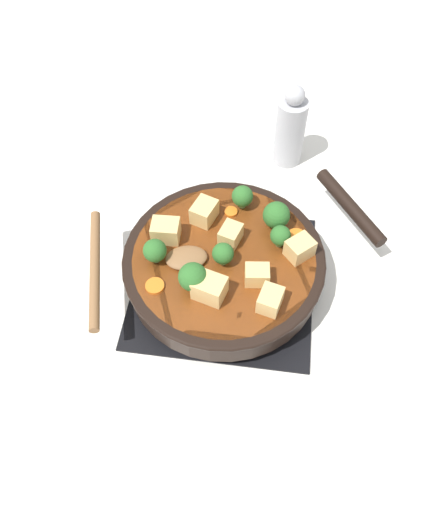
# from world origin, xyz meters

# --- Properties ---
(ground_plane) EXTENTS (2.40, 2.40, 0.00)m
(ground_plane) POSITION_xyz_m (0.00, 0.00, 0.00)
(ground_plane) COLOR white
(front_burner_grate) EXTENTS (0.31, 0.31, 0.03)m
(front_burner_grate) POSITION_xyz_m (0.00, 0.00, 0.01)
(front_burner_grate) COLOR black
(front_burner_grate) RESTS_ON ground_plane
(skillet_pan) EXTENTS (0.39, 0.44, 0.05)m
(skillet_pan) POSITION_xyz_m (-0.00, 0.00, 0.05)
(skillet_pan) COLOR black
(skillet_pan) RESTS_ON front_burner_grate
(wooden_spoon) EXTENTS (0.22, 0.22, 0.02)m
(wooden_spoon) POSITION_xyz_m (0.04, -0.14, 0.08)
(wooden_spoon) COLOR brown
(wooden_spoon) RESTS_ON skillet_pan
(tofu_cube_center_large) EXTENTS (0.05, 0.06, 0.04)m
(tofu_cube_center_large) POSITION_xyz_m (0.08, -0.01, 0.10)
(tofu_cube_center_large) COLOR #DBB770
(tofu_cube_center_large) RESTS_ON skillet_pan
(tofu_cube_near_handle) EXTENTS (0.03, 0.04, 0.03)m
(tofu_cube_near_handle) POSITION_xyz_m (0.04, 0.06, 0.09)
(tofu_cube_near_handle) COLOR #DBB770
(tofu_cube_near_handle) RESTS_ON skillet_pan
(tofu_cube_east_chunk) EXTENTS (0.05, 0.05, 0.04)m
(tofu_cube_east_chunk) POSITION_xyz_m (-0.07, -0.04, 0.09)
(tofu_cube_east_chunk) COLOR #DBB770
(tofu_cube_east_chunk) RESTS_ON skillet_pan
(tofu_cube_west_chunk) EXTENTS (0.05, 0.04, 0.03)m
(tofu_cube_west_chunk) POSITION_xyz_m (-0.03, 0.01, 0.09)
(tofu_cube_west_chunk) COLOR #DBB770
(tofu_cube_west_chunk) RESTS_ON skillet_pan
(tofu_cube_back_piece) EXTENTS (0.05, 0.04, 0.03)m
(tofu_cube_back_piece) POSITION_xyz_m (0.08, 0.08, 0.09)
(tofu_cube_back_piece) COLOR #DBB770
(tofu_cube_back_piece) RESTS_ON skillet_pan
(tofu_cube_front_piece) EXTENTS (0.04, 0.05, 0.04)m
(tofu_cube_front_piece) POSITION_xyz_m (-0.03, -0.10, 0.09)
(tofu_cube_front_piece) COLOR #DBB770
(tofu_cube_front_piece) RESTS_ON skillet_pan
(tofu_cube_mid_small) EXTENTS (0.05, 0.05, 0.03)m
(tofu_cube_mid_small) POSITION_xyz_m (-0.02, 0.12, 0.09)
(tofu_cube_mid_small) COLOR #DBB770
(tofu_cube_mid_small) RESTS_ON skillet_pan
(broccoli_floret_near_spoon) EXTENTS (0.04, 0.04, 0.04)m
(broccoli_floret_near_spoon) POSITION_xyz_m (0.01, -0.00, 0.10)
(broccoli_floret_near_spoon) COLOR #709956
(broccoli_floret_near_spoon) RESTS_ON skillet_pan
(broccoli_floret_center_top) EXTENTS (0.05, 0.05, 0.05)m
(broccoli_floret_center_top) POSITION_xyz_m (-0.07, 0.08, 0.10)
(broccoli_floret_center_top) COLOR #709956
(broccoli_floret_center_top) RESTS_ON skillet_pan
(broccoli_floret_east_rim) EXTENTS (0.03, 0.03, 0.04)m
(broccoli_floret_east_rim) POSITION_xyz_m (-0.03, 0.09, 0.10)
(broccoli_floret_east_rim) COLOR #709956
(broccoli_floret_east_rim) RESTS_ON skillet_pan
(broccoli_floret_west_rim) EXTENTS (0.05, 0.05, 0.05)m
(broccoli_floret_west_rim) POSITION_xyz_m (0.06, -0.04, 0.10)
(broccoli_floret_west_rim) COLOR #709956
(broccoli_floret_west_rim) RESTS_ON skillet_pan
(broccoli_floret_north_edge) EXTENTS (0.04, 0.04, 0.04)m
(broccoli_floret_north_edge) POSITION_xyz_m (-0.11, 0.02, 0.10)
(broccoli_floret_north_edge) COLOR #709956
(broccoli_floret_north_edge) RESTS_ON skillet_pan
(broccoli_floret_south_cluster) EXTENTS (0.04, 0.04, 0.05)m
(broccoli_floret_south_cluster) POSITION_xyz_m (0.02, -0.11, 0.10)
(broccoli_floret_south_cluster) COLOR #709956
(broccoli_floret_south_cluster) RESTS_ON skillet_pan
(carrot_slice_orange_thin) EXTENTS (0.03, 0.03, 0.01)m
(carrot_slice_orange_thin) POSITION_xyz_m (-0.05, 0.12, 0.08)
(carrot_slice_orange_thin) COLOR orange
(carrot_slice_orange_thin) RESTS_ON skillet_pan
(carrot_slice_near_center) EXTENTS (0.02, 0.02, 0.01)m
(carrot_slice_near_center) POSITION_xyz_m (-0.09, 0.00, 0.08)
(carrot_slice_near_center) COLOR orange
(carrot_slice_near_center) RESTS_ON skillet_pan
(carrot_slice_edge_slice) EXTENTS (0.03, 0.03, 0.01)m
(carrot_slice_edge_slice) POSITION_xyz_m (0.07, -0.10, 0.08)
(carrot_slice_edge_slice) COLOR orange
(carrot_slice_edge_slice) RESTS_ON skillet_pan
(pepper_mill) EXTENTS (0.06, 0.06, 0.18)m
(pepper_mill) POSITION_xyz_m (-0.32, 0.09, 0.08)
(pepper_mill) COLOR #B2B2B7
(pepper_mill) RESTS_ON ground_plane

